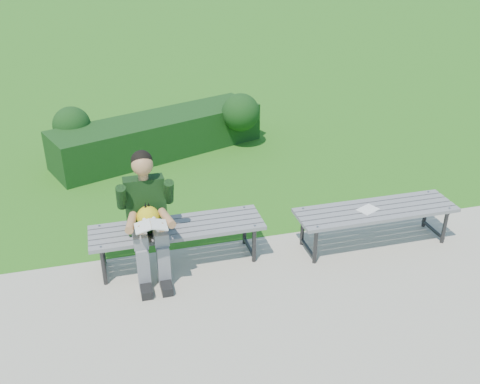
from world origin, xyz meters
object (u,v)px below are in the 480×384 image
object	(u,v)px
seated_boy	(147,213)
bench_right	(376,213)
paper_sheet	(368,209)
bench_left	(177,231)
hedge	(161,132)

from	to	relation	value
seated_boy	bench_right	bearing A→B (deg)	-2.32
bench_right	paper_sheet	xyz separation A→B (m)	(-0.10, 0.00, 0.06)
paper_sheet	seated_boy	bearing A→B (deg)	177.59
paper_sheet	bench_right	bearing A→B (deg)	-0.00
seated_boy	bench_left	bearing A→B (deg)	17.20
bench_left	seated_boy	distance (m)	0.43
hedge	bench_right	world-z (taller)	hedge
seated_boy	paper_sheet	distance (m)	2.39
hedge	bench_left	bearing A→B (deg)	-94.36
seated_boy	paper_sheet	size ratio (longest dim) A/B	4.93
hedge	bench_right	distance (m)	3.85
hedge	bench_right	bearing A→B (deg)	-59.77
hedge	seated_boy	distance (m)	3.29
paper_sheet	hedge	bearing A→B (deg)	118.93
bench_right	seated_boy	xyz separation A→B (m)	(-2.48, 0.10, 0.30)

